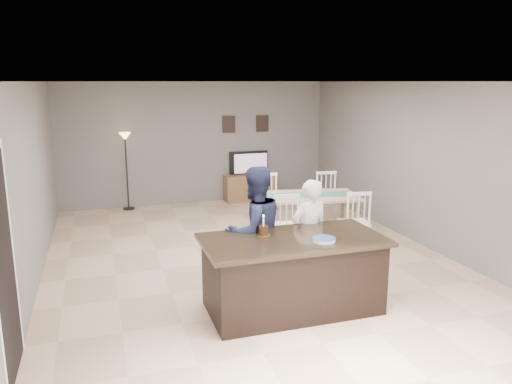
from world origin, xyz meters
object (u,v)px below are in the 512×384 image
object	(u,v)px
tv_console	(251,188)
dining_table	(308,203)
kitchen_island	(293,273)
man	(255,231)
television	(250,163)
floor_lamp	(126,150)
woman	(309,234)
plate_stack	(324,240)
birthday_cake	(263,230)

from	to	relation	value
tv_console	dining_table	distance (m)	3.10
kitchen_island	man	size ratio (longest dim) A/B	1.28
tv_console	television	xyz separation A→B (m)	(0.00, 0.07, 0.56)
dining_table	floor_lamp	world-z (taller)	floor_lamp
woman	plate_stack	bearing A→B (deg)	68.99
kitchen_island	tv_console	bearing A→B (deg)	77.84
kitchen_island	television	xyz separation A→B (m)	(1.20, 5.64, 0.41)
woman	birthday_cake	bearing A→B (deg)	14.87
woman	man	xyz separation A→B (m)	(-0.74, 0.03, 0.10)
tv_console	man	xyz separation A→B (m)	(-1.49, -4.99, 0.54)
kitchen_island	plate_stack	bearing A→B (deg)	-38.15
dining_table	man	bearing A→B (deg)	-119.96
man	dining_table	size ratio (longest dim) A/B	0.79
man	floor_lamp	distance (m)	5.19
kitchen_island	woman	size ratio (longest dim) A/B	1.46
man	birthday_cake	world-z (taller)	man
television	plate_stack	bearing A→B (deg)	81.19
kitchen_island	television	distance (m)	5.78
tv_console	dining_table	size ratio (longest dim) A/B	0.56
man	birthday_cake	xyz separation A→B (m)	(-0.01, -0.36, 0.12)
television	woman	bearing A→B (deg)	81.64
birthday_cake	dining_table	distance (m)	2.79
birthday_cake	man	bearing A→B (deg)	89.05
kitchen_island	dining_table	distance (m)	2.81
woman	floor_lamp	size ratio (longest dim) A/B	0.89
woman	dining_table	world-z (taller)	woman
television	birthday_cake	bearing A→B (deg)	74.56
birthday_cake	dining_table	size ratio (longest dim) A/B	0.12
kitchen_island	television	world-z (taller)	television
woman	floor_lamp	bearing A→B (deg)	-77.53
tv_console	floor_lamp	size ratio (longest dim) A/B	0.73
man	television	bearing A→B (deg)	-121.22
birthday_cake	plate_stack	world-z (taller)	birthday_cake
birthday_cake	plate_stack	distance (m)	0.74
man	tv_console	bearing A→B (deg)	-121.43
television	man	xyz separation A→B (m)	(-1.49, -5.06, -0.02)
plate_stack	floor_lamp	size ratio (longest dim) A/B	0.16
man	birthday_cake	distance (m)	0.38
man	kitchen_island	bearing A→B (deg)	102.14
television	birthday_cake	xyz separation A→B (m)	(-1.50, -5.43, 0.10)
television	dining_table	xyz separation A→B (m)	(0.09, -3.15, -0.21)
tv_console	plate_stack	size ratio (longest dim) A/B	4.48
kitchen_island	dining_table	size ratio (longest dim) A/B	1.01
man	plate_stack	distance (m)	1.00
television	woman	world-z (taller)	woman
tv_console	plate_stack	world-z (taller)	plate_stack
plate_stack	television	bearing A→B (deg)	81.19
television	kitchen_island	bearing A→B (deg)	77.99
television	birthday_cake	size ratio (longest dim) A/B	3.65
plate_stack	floor_lamp	xyz separation A→B (m)	(-1.85, 5.82, 0.36)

